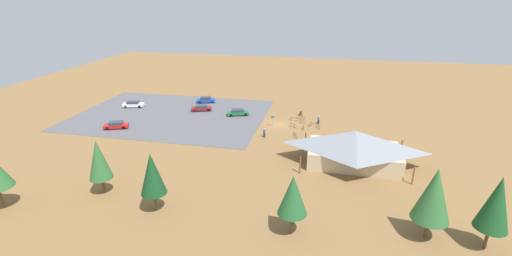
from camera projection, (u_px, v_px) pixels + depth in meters
ground at (280, 125)px, 70.75m from camera, size 160.00×160.00×0.00m
parking_lot_asphalt at (171, 115)px, 76.58m from camera, size 40.10×29.29×0.05m
bike_pavilion at (355, 146)px, 53.59m from camera, size 15.72×10.02×5.37m
trash_bin at (301, 113)px, 76.01m from camera, size 0.60×0.60×0.90m
lot_sign at (273, 119)px, 69.52m from camera, size 0.56×0.08×2.20m
pine_far_east at (293, 195)px, 37.14m from camera, size 3.20×3.20×7.08m
pine_far_west at (99, 160)px, 44.94m from camera, size 2.92×2.92×7.48m
pine_west at (434, 195)px, 36.24m from camera, size 3.86×3.86×8.28m
pine_center at (152, 174)px, 41.12m from camera, size 3.04×3.04×7.56m
pine_mideast at (496, 203)px, 34.63m from camera, size 3.18×3.18×8.29m
bicycle_black_yard_left at (295, 135)px, 64.40m from camera, size 1.04×1.51×0.87m
bicycle_silver_lone_west at (302, 122)px, 71.35m from camera, size 1.32×1.20×0.86m
bicycle_orange_edge_south at (293, 119)px, 72.86m from camera, size 1.70×0.55×0.77m
bicycle_green_yard_center at (303, 128)px, 68.16m from camera, size 0.48×1.65×0.82m
bicycle_red_mid_cluster at (318, 126)px, 68.80m from camera, size 0.87×1.47×0.79m
bicycle_purple_near_porch at (292, 125)px, 69.33m from camera, size 1.60×0.62×0.79m
bicycle_teal_front_row at (301, 117)px, 73.94m from camera, size 1.71×0.55×0.76m
bicycle_yellow_back_row at (311, 124)px, 69.95m from camera, size 0.76×1.54×0.86m
car_maroon_end_stall at (202, 108)px, 78.84m from camera, size 4.78×3.20×1.28m
car_white_inner_stall at (133, 104)px, 81.20m from camera, size 4.95×2.70×1.43m
car_red_back_corner at (116, 125)px, 68.52m from camera, size 4.88×3.36×1.36m
car_green_second_row at (238, 112)px, 75.83m from camera, size 4.86×3.25×1.39m
car_blue_far_end at (206, 100)px, 84.66m from camera, size 4.64×2.99×1.44m
visitor_by_pavilion at (264, 133)px, 64.25m from camera, size 0.40×0.39×1.74m
visitor_crossing_yard at (338, 137)px, 62.64m from camera, size 0.40×0.39×1.62m
visitor_at_bikes at (319, 120)px, 70.95m from camera, size 0.40×0.37×1.62m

